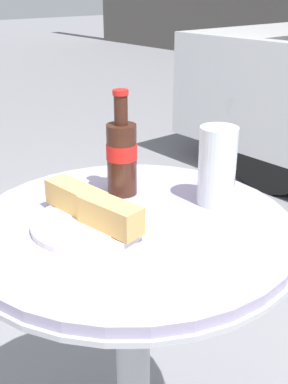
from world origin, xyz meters
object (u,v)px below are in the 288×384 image
at_px(cola_bottle_left, 122,154).
at_px(drinking_glass, 217,169).
at_px(bistro_table, 132,300).
at_px(lunch_plate_near, 91,215).

relative_size(cola_bottle_left, drinking_glass, 1.39).
bearing_deg(bistro_table, lunch_plate_near, -114.74).
xyz_separation_m(bistro_table, cola_bottle_left, (-0.11, 0.07, 0.26)).
bearing_deg(cola_bottle_left, drinking_glass, 35.79).
height_order(bistro_table, lunch_plate_near, lunch_plate_near).
bearing_deg(cola_bottle_left, lunch_plate_near, -58.59).
bearing_deg(lunch_plate_near, cola_bottle_left, 121.41).
relative_size(cola_bottle_left, lunch_plate_near, 0.93).
bearing_deg(cola_bottle_left, bistro_table, -30.16).
bearing_deg(drinking_glass, cola_bottle_left, -144.21).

